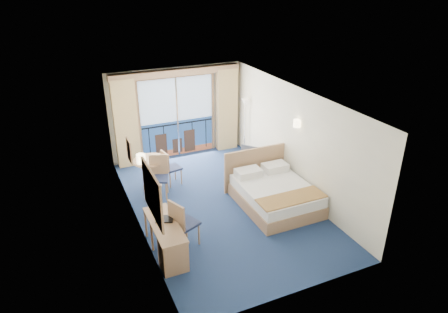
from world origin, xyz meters
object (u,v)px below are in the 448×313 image
nightstand (267,166)px  table_chair_a (169,166)px  desk (171,248)px  armchair (248,161)px  floor_lamp (245,113)px  desk_chair (182,222)px  round_table (151,166)px  table_chair_b (159,174)px  bed (274,193)px

nightstand → table_chair_a: 2.66m
desk → armchair: bearing=43.0°
nightstand → floor_lamp: (0.11, 1.60, 1.03)m
nightstand → desk: (-3.48, -2.48, 0.08)m
armchair → table_chair_a: bearing=-43.7°
desk_chair → round_table: bearing=-25.0°
table_chair_b → desk_chair: bearing=-74.1°
bed → floor_lamp: floor_lamp is taller
bed → desk_chair: size_ratio=1.92×
armchair → table_chair_a: (-2.19, 0.21, 0.20)m
nightstand → round_table: round_table is taller
bed → armchair: bed is taller
bed → desk: size_ratio=1.41×
table_chair_a → table_chair_b: bearing=125.5°
desk → desk_chair: desk_chair is taller
desk → floor_lamp: bearing=48.6°
floor_lamp → table_chair_a: floor_lamp is taller
armchair → nightstand: bearing=94.4°
table_chair_b → nightstand: bearing=15.8°
floor_lamp → table_chair_b: size_ratio=1.66×
armchair → table_chair_b: bearing=-33.6°
bed → armchair: size_ratio=2.75×
desk → table_chair_a: table_chair_a is taller
bed → table_chair_b: bed is taller
floor_lamp → table_chair_b: floor_lamp is taller
nightstand → round_table: 3.13m
nightstand → floor_lamp: floor_lamp is taller
floor_lamp → desk_chair: size_ratio=1.62×
desk → table_chair_a: 3.24m
floor_lamp → desk: bearing=-131.4°
floor_lamp → round_table: (-3.15, -0.90, -0.74)m
desk_chair → armchair: bearing=-71.5°
table_chair_b → desk: bearing=-81.1°
round_table → table_chair_b: 0.49m
nightstand → table_chair_b: bearing=176.0°
armchair → round_table: size_ratio=0.87×
nightstand → desk: bearing=-144.6°
floor_lamp → bed: bearing=-103.0°
desk_chair → bed: bearing=-98.4°
desk → table_chair_b: size_ratio=1.40×
bed → table_chair_a: (-2.00, 1.98, 0.23)m
desk → desk_chair: size_ratio=1.36×
round_table → floor_lamp: bearing=16.0°
bed → desk: bed is taller
bed → nightstand: bed is taller
desk_chair → desk: bearing=117.0°
armchair → bed: bearing=45.7°
floor_lamp → desk: 5.52m
round_table → table_chair_b: size_ratio=0.82×
armchair → table_chair_a: table_chair_a is taller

